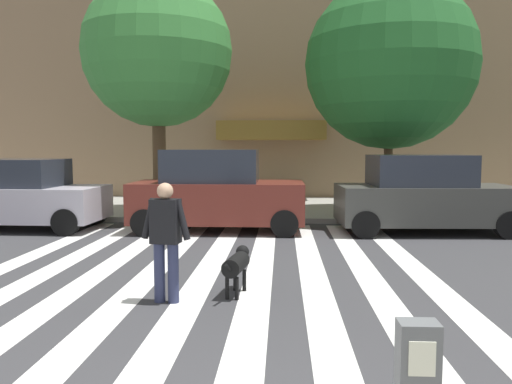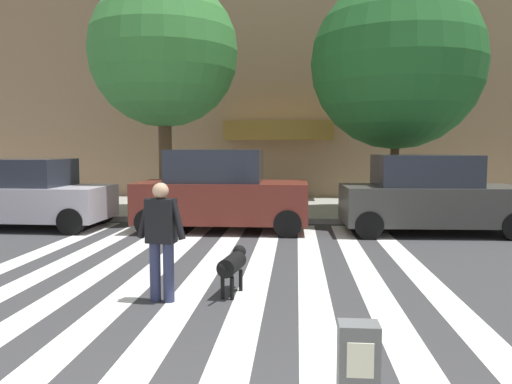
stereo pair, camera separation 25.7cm
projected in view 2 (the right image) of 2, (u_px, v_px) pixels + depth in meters
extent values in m
plane|color=#353538|center=(244.00, 277.00, 8.25)|extent=(160.00, 160.00, 0.00)
cube|color=gray|center=(271.00, 208.00, 17.00)|extent=(80.00, 6.00, 0.15)
cube|color=silver|center=(45.00, 272.00, 8.52)|extent=(0.45, 11.02, 0.01)
cube|color=silver|center=(97.00, 273.00, 8.45)|extent=(0.45, 11.02, 0.01)
cube|color=silver|center=(149.00, 274.00, 8.38)|extent=(0.45, 11.02, 0.01)
cube|color=silver|center=(203.00, 275.00, 8.31)|extent=(0.45, 11.02, 0.01)
cube|color=silver|center=(257.00, 277.00, 8.24)|extent=(0.45, 11.02, 0.01)
cube|color=silver|center=(312.00, 278.00, 8.16)|extent=(0.45, 11.02, 0.01)
cube|color=silver|center=(368.00, 279.00, 8.09)|extent=(0.45, 11.02, 0.01)
cube|color=silver|center=(425.00, 280.00, 8.02)|extent=(0.45, 11.02, 0.01)
cube|color=olive|center=(279.00, 131.00, 19.13)|extent=(4.05, 1.60, 0.70)
cube|color=#515456|center=(358.00, 360.00, 1.74)|extent=(0.14, 0.10, 0.26)
cube|color=beige|center=(360.00, 360.00, 1.68)|extent=(0.09, 0.01, 0.12)
cube|color=#B5AFBC|center=(26.00, 202.00, 13.19)|extent=(4.32, 2.07, 0.86)
cube|color=#232833|center=(19.00, 172.00, 13.14)|extent=(2.52, 1.79, 0.70)
cylinder|color=black|center=(102.00, 212.00, 13.95)|extent=(0.66, 0.24, 0.66)
cylinder|color=black|center=(71.00, 221.00, 12.15)|extent=(0.66, 0.24, 0.66)
cube|color=maroon|center=(222.00, 201.00, 12.77)|extent=(4.29, 1.99, 1.00)
cube|color=#232833|center=(216.00, 166.00, 12.70)|extent=(2.33, 1.74, 0.81)
cylinder|color=black|center=(288.00, 214.00, 13.58)|extent=(0.66, 0.23, 0.66)
cylinder|color=black|center=(287.00, 224.00, 11.80)|extent=(0.66, 0.23, 0.66)
cylinder|color=black|center=(167.00, 213.00, 13.81)|extent=(0.66, 0.23, 0.66)
cylinder|color=black|center=(149.00, 222.00, 12.03)|extent=(0.66, 0.23, 0.66)
cube|color=#3B3C38|center=(430.00, 205.00, 12.36)|extent=(4.33, 2.09, 0.92)
cube|color=#232833|center=(424.00, 170.00, 12.29)|extent=(2.38, 1.79, 0.76)
cylinder|color=black|center=(483.00, 216.00, 13.20)|extent=(0.67, 0.24, 0.66)
cylinder|color=black|center=(357.00, 215.00, 13.34)|extent=(0.67, 0.24, 0.66)
cylinder|color=black|center=(369.00, 225.00, 11.58)|extent=(0.67, 0.24, 0.66)
cylinder|color=#4C3823|center=(165.00, 154.00, 15.09)|extent=(0.39, 0.39, 3.55)
sphere|color=#337533|center=(164.00, 52.00, 14.83)|extent=(4.39, 4.39, 4.39)
cylinder|color=#4C3823|center=(394.00, 163.00, 14.81)|extent=(0.25, 0.25, 3.03)
sphere|color=#1E5623|center=(397.00, 63.00, 14.55)|extent=(4.97, 4.97, 4.97)
cylinder|color=#282D4C|center=(155.00, 272.00, 6.91)|extent=(0.17, 0.17, 0.82)
cylinder|color=#282D4C|center=(169.00, 273.00, 6.86)|extent=(0.17, 0.17, 0.82)
cube|color=black|center=(161.00, 221.00, 6.82)|extent=(0.41, 0.30, 0.60)
cylinder|color=black|center=(145.00, 218.00, 6.88)|extent=(0.23, 0.13, 0.57)
cylinder|color=black|center=(177.00, 219.00, 6.76)|extent=(0.23, 0.13, 0.57)
sphere|color=tan|center=(161.00, 191.00, 6.79)|extent=(0.25, 0.25, 0.22)
cylinder|color=black|center=(232.00, 264.00, 7.19)|extent=(0.36, 0.66, 0.26)
sphere|color=black|center=(239.00, 252.00, 7.56)|extent=(0.23, 0.23, 0.20)
cylinder|color=black|center=(223.00, 267.00, 6.78)|extent=(0.07, 0.24, 0.16)
cylinder|color=black|center=(232.00, 280.00, 7.44)|extent=(0.06, 0.06, 0.32)
cylinder|color=black|center=(241.00, 280.00, 7.41)|extent=(0.06, 0.06, 0.32)
cylinder|color=black|center=(223.00, 288.00, 7.02)|extent=(0.06, 0.06, 0.32)
cylinder|color=black|center=(232.00, 288.00, 6.98)|extent=(0.06, 0.06, 0.32)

